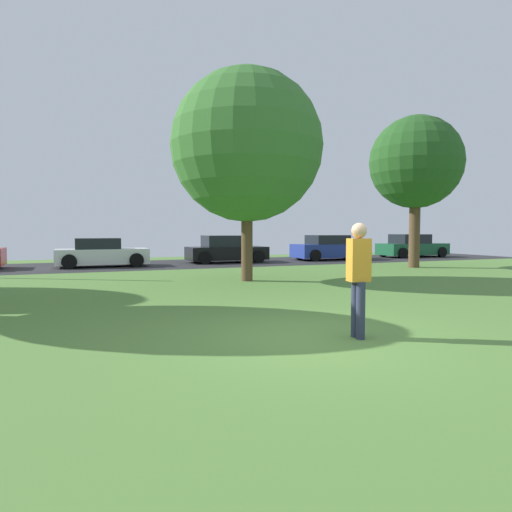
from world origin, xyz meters
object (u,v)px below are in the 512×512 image
(parked_car_blue, at_px, (330,248))
(parked_car_green, at_px, (412,247))
(birch_tree_lone, at_px, (247,146))
(parked_car_white, at_px, (101,254))
(person_catcher, at_px, (358,274))
(parked_car_black, at_px, (226,250))
(maple_tree_near, at_px, (416,163))

(parked_car_blue, xyz_separation_m, parked_car_green, (6.17, 0.33, 0.00))
(birch_tree_lone, distance_m, parked_car_white, 9.69)
(parked_car_white, distance_m, parked_car_blue, 12.36)
(person_catcher, height_order, parked_car_white, person_catcher)
(parked_car_blue, height_order, parked_car_green, parked_car_green)
(person_catcher, height_order, parked_car_black, person_catcher)
(person_catcher, xyz_separation_m, parked_car_black, (3.29, 16.38, -0.36))
(maple_tree_near, relative_size, parked_car_green, 1.54)
(parked_car_white, relative_size, parked_car_blue, 0.93)
(birch_tree_lone, relative_size, parked_car_blue, 1.58)
(maple_tree_near, relative_size, parked_car_black, 1.66)
(person_catcher, height_order, parked_car_green, person_catcher)
(parked_car_blue, distance_m, parked_car_green, 6.18)
(parked_car_black, height_order, parked_car_blue, parked_car_black)
(birch_tree_lone, height_order, parked_car_green, birch_tree_lone)
(parked_car_white, bearing_deg, maple_tree_near, -23.65)
(parked_car_blue, bearing_deg, person_catcher, -120.35)
(person_catcher, bearing_deg, maple_tree_near, 51.97)
(birch_tree_lone, height_order, parked_car_white, birch_tree_lone)
(birch_tree_lone, bearing_deg, parked_car_white, 117.54)
(maple_tree_near, distance_m, parked_car_blue, 7.26)
(maple_tree_near, bearing_deg, parked_car_white, 156.35)
(parked_car_black, relative_size, parked_car_blue, 0.94)
(parked_car_blue, bearing_deg, birch_tree_lone, -135.15)
(birch_tree_lone, relative_size, person_catcher, 3.87)
(maple_tree_near, bearing_deg, person_catcher, -134.98)
(parked_car_white, xyz_separation_m, parked_car_black, (6.17, 0.48, 0.03))
(maple_tree_near, height_order, parked_car_white, maple_tree_near)
(birch_tree_lone, xyz_separation_m, parked_car_white, (-4.12, 7.91, -3.80))
(maple_tree_near, distance_m, parked_car_black, 10.11)
(parked_car_white, bearing_deg, person_catcher, -79.72)
(parked_car_black, bearing_deg, birch_tree_lone, -103.71)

